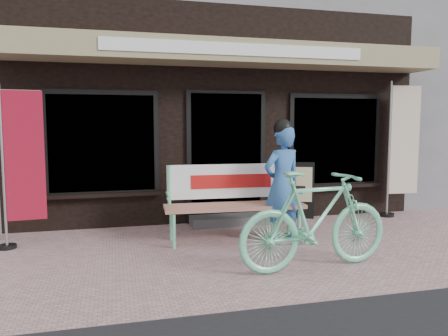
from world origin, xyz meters
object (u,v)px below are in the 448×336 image
object	(u,v)px
bench	(233,196)
person	(282,182)
nobori_cream	(402,147)
menu_stand	(300,190)
nobori_red	(21,165)
bicycle	(316,220)

from	to	relation	value
bench	person	size ratio (longest dim) A/B	1.16
nobori_cream	menu_stand	size ratio (longest dim) A/B	2.42
menu_stand	nobori_red	bearing A→B (deg)	-148.46
person	nobori_cream	xyz separation A→B (m)	(2.68, 1.04, 0.39)
bicycle	nobori_cream	distance (m)	3.64
nobori_red	nobori_cream	world-z (taller)	nobori_cream
menu_stand	nobori_cream	bearing A→B (deg)	13.27
nobori_red	menu_stand	distance (m)	4.44
nobori_cream	menu_stand	xyz separation A→B (m)	(-1.83, 0.26, -0.73)
person	nobori_red	bearing A→B (deg)	155.94
nobori_red	menu_stand	bearing A→B (deg)	4.46
nobori_cream	menu_stand	world-z (taller)	nobori_cream
nobori_red	nobori_cream	size ratio (longest dim) A/B	0.90
nobori_cream	bench	bearing A→B (deg)	-161.86
bench	menu_stand	size ratio (longest dim) A/B	2.02
person	bicycle	distance (m)	1.27
nobori_cream	person	bearing A→B (deg)	-153.95
nobori_cream	menu_stand	distance (m)	1.98
nobori_red	nobori_cream	bearing A→B (deg)	-0.91
bench	bicycle	xyz separation A→B (m)	(0.56, -1.49, -0.06)
nobori_red	nobori_cream	distance (m)	6.18
bench	bicycle	bearing A→B (deg)	-66.33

